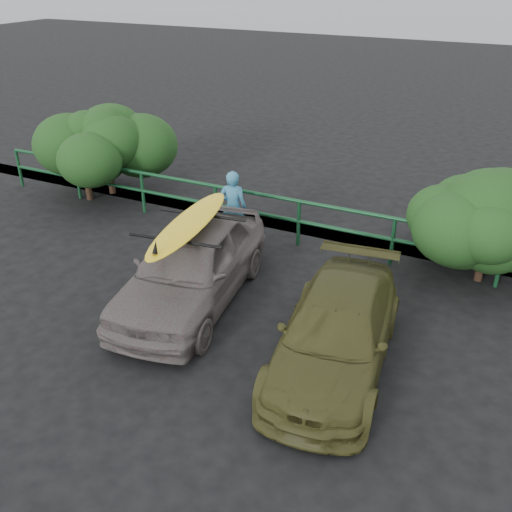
% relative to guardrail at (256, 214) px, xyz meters
% --- Properties ---
extents(ground, '(80.00, 80.00, 0.00)m').
position_rel_guardrail_xyz_m(ground, '(0.00, -5.00, -0.52)').
color(ground, black).
extents(ocean, '(200.00, 200.00, 0.00)m').
position_rel_guardrail_xyz_m(ocean, '(0.00, 55.00, -0.52)').
color(ocean, slate).
rests_on(ocean, ground).
extents(guardrail, '(14.00, 0.08, 1.04)m').
position_rel_guardrail_xyz_m(guardrail, '(0.00, 0.00, 0.00)').
color(guardrail, '#134424').
rests_on(guardrail, ground).
extents(shrub_left, '(3.20, 2.40, 2.24)m').
position_rel_guardrail_xyz_m(shrub_left, '(-4.80, 0.40, 0.60)').
color(shrub_left, '#1E4619').
rests_on(shrub_left, ground).
extents(shrub_right, '(3.20, 2.40, 1.91)m').
position_rel_guardrail_xyz_m(shrub_right, '(5.00, 0.50, 0.43)').
color(shrub_right, '#1E4619').
rests_on(shrub_right, ground).
extents(sedan, '(2.23, 4.36, 1.42)m').
position_rel_guardrail_xyz_m(sedan, '(0.15, -2.89, 0.19)').
color(sedan, '#645A59').
rests_on(sedan, ground).
extents(olive_vehicle, '(2.03, 4.05, 1.13)m').
position_rel_guardrail_xyz_m(olive_vehicle, '(3.03, -3.50, 0.04)').
color(olive_vehicle, '#45451E').
rests_on(olive_vehicle, ground).
extents(man, '(0.66, 0.51, 1.62)m').
position_rel_guardrail_xyz_m(man, '(-0.29, -0.51, 0.29)').
color(man, teal).
rests_on(man, ground).
extents(roof_rack, '(1.77, 1.35, 0.05)m').
position_rel_guardrail_xyz_m(roof_rack, '(0.15, -2.89, 0.93)').
color(roof_rack, black).
rests_on(roof_rack, sedan).
extents(surfboard, '(1.00, 2.98, 0.09)m').
position_rel_guardrail_xyz_m(surfboard, '(0.15, -2.89, 1.00)').
color(surfboard, yellow).
rests_on(surfboard, roof_rack).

